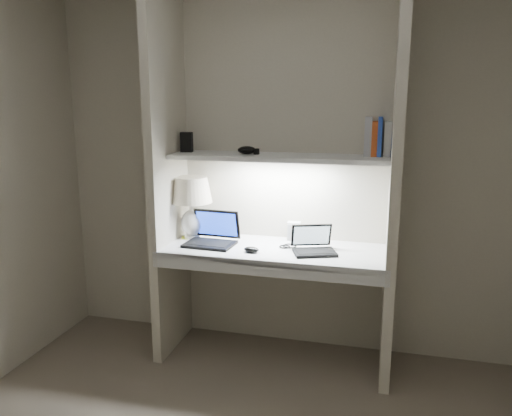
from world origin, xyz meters
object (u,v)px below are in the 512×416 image
(laptop_main, at_px, (212,236))
(book_row, at_px, (383,138))
(table_lamp, at_px, (191,197))
(laptop_netbook, at_px, (313,246))
(speaker, at_px, (294,231))

(laptop_main, height_order, book_row, book_row)
(table_lamp, bearing_deg, laptop_netbook, -8.38)
(table_lamp, bearing_deg, laptop_main, -29.11)
(laptop_netbook, height_order, speaker, laptop_netbook)
(laptop_main, xyz_separation_m, speaker, (0.51, 0.22, 0.01))
(laptop_netbook, distance_m, book_row, 0.81)
(laptop_main, bearing_deg, table_lamp, 154.24)
(table_lamp, height_order, book_row, book_row)
(speaker, bearing_deg, laptop_netbook, -61.94)
(table_lamp, distance_m, laptop_netbook, 0.91)
(speaker, bearing_deg, book_row, -8.89)
(table_lamp, height_order, speaker, table_lamp)
(laptop_netbook, bearing_deg, speaker, 104.31)
(laptop_main, distance_m, speaker, 0.56)
(laptop_main, relative_size, book_row, 1.38)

